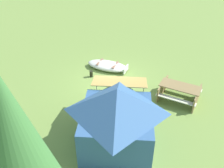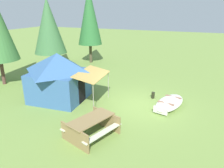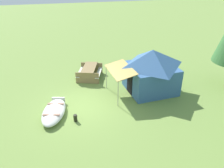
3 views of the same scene
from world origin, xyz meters
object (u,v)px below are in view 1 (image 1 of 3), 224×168
at_px(picnic_table, 179,91).
at_px(canvas_cabin_tent, 117,117).
at_px(cooler_box, 126,124).
at_px(fuel_can, 91,74).
at_px(beached_rowboat, 108,66).

bearing_deg(picnic_table, canvas_cabin_tent, 51.90).
relative_size(cooler_box, fuel_can, 1.54).
relative_size(beached_rowboat, canvas_cabin_tent, 0.63).
xyz_separation_m(canvas_cabin_tent, picnic_table, (-2.63, -3.36, -0.86)).
bearing_deg(fuel_can, cooler_box, 121.70).
relative_size(canvas_cabin_tent, fuel_can, 11.68).
height_order(picnic_table, fuel_can, picnic_table).
bearing_deg(fuel_can, picnic_table, 162.90).
bearing_deg(beached_rowboat, cooler_box, 108.15).
bearing_deg(beached_rowboat, fuel_can, 52.73).
xyz_separation_m(beached_rowboat, picnic_table, (-3.97, 2.49, 0.28)).
distance_m(picnic_table, cooler_box, 3.38).
xyz_separation_m(cooler_box, fuel_can, (2.38, -3.85, 0.02)).
bearing_deg(beached_rowboat, picnic_table, 147.94).
relative_size(canvas_cabin_tent, picnic_table, 1.83).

